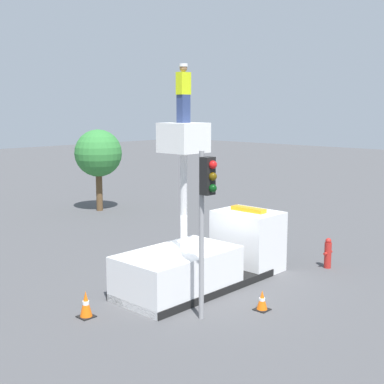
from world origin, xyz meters
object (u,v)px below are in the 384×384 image
bucket_truck (206,255)px  traffic_cone_rear (86,305)px  tree_left_bg (98,154)px  traffic_light_pole (206,202)px  worker (183,93)px  traffic_cone_curbside (262,301)px  fire_hydrant (328,253)px

bucket_truck → traffic_cone_rear: bucket_truck is taller
tree_left_bg → traffic_light_pole: bearing=-117.3°
bucket_truck → worker: (-1.04, 0.00, 5.23)m
traffic_light_pole → traffic_cone_curbside: 3.53m
fire_hydrant → traffic_light_pole: bearing=179.8°
worker → traffic_cone_rear: bearing=170.6°
traffic_cone_curbside → bucket_truck: bearing=77.6°
bucket_truck → traffic_light_pole: 3.81m
fire_hydrant → traffic_cone_rear: 9.18m
traffic_cone_rear → tree_left_bg: tree_left_bg is taller
traffic_light_pole → fire_hydrant: 7.22m
traffic_cone_curbside → tree_left_bg: 17.03m
traffic_cone_rear → tree_left_bg: bearing=51.5°
traffic_cone_curbside → tree_left_bg: (6.03, 15.65, 2.96)m
tree_left_bg → traffic_cone_rear: bearing=-128.5°
traffic_light_pole → traffic_cone_curbside: bearing=-23.3°
traffic_cone_curbside → tree_left_bg: tree_left_bg is taller
bucket_truck → fire_hydrant: (4.41, -2.03, -0.43)m
worker → fire_hydrant: 8.12m
traffic_cone_curbside → traffic_cone_rear: bearing=139.2°
traffic_cone_rear → tree_left_bg: (9.83, 12.38, 2.87)m
worker → traffic_light_pole: bearing=-121.4°
fire_hydrant → traffic_cone_curbside: (-5.01, -0.69, -0.27)m
worker → fire_hydrant: (5.44, -2.03, -5.67)m
worker → traffic_light_pole: 3.74m
bucket_truck → traffic_cone_curbside: bearing=-102.4°
bucket_truck → tree_left_bg: (5.43, 12.93, 2.25)m
traffic_light_pole → tree_left_bg: (7.70, 14.93, -0.07)m
fire_hydrant → tree_left_bg: tree_left_bg is taller
bucket_truck → traffic_cone_curbside: size_ratio=10.78×
worker → traffic_cone_rear: size_ratio=2.30×
traffic_light_pole → bucket_truck: bearing=41.5°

